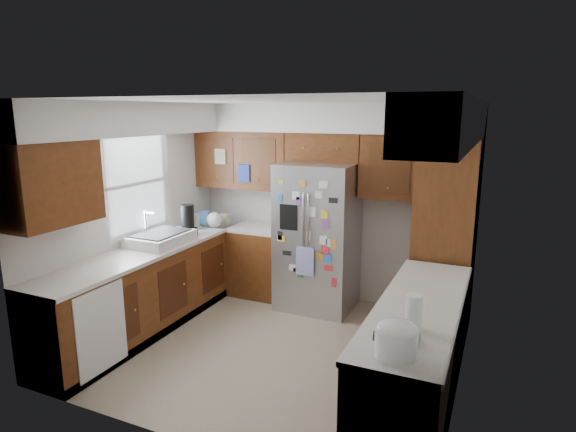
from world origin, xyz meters
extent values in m
plane|color=gray|center=(0.00, 0.00, 0.00)|extent=(3.60, 3.60, 0.00)
cube|color=beige|center=(0.00, 1.60, 1.25)|extent=(3.60, 0.04, 2.50)
cube|color=beige|center=(-1.80, 0.00, 1.25)|extent=(0.04, 3.20, 2.50)
cube|color=beige|center=(1.80, 0.00, 1.25)|extent=(0.04, 3.20, 2.50)
cube|color=beige|center=(0.00, -1.60, 1.25)|extent=(3.60, 0.04, 2.50)
cube|color=white|center=(0.00, 0.00, 2.51)|extent=(3.60, 3.20, 0.02)
cube|color=silver|center=(0.00, 1.41, 2.33)|extent=(3.60, 0.38, 0.35)
cube|color=silver|center=(-1.61, 0.00, 2.33)|extent=(0.38, 3.20, 0.35)
cube|color=silver|center=(1.61, 0.00, 2.33)|extent=(0.38, 3.20, 0.35)
cube|color=#46250D|center=(-1.14, 1.43, 1.77)|extent=(1.33, 0.34, 0.75)
cube|color=#46250D|center=(1.14, 1.43, 1.77)|extent=(1.33, 0.34, 0.75)
cube|color=#46250D|center=(-1.63, -1.15, 1.77)|extent=(0.34, 0.85, 0.75)
cube|color=white|center=(-1.79, 0.10, 1.60)|extent=(0.02, 0.90, 1.05)
cube|color=white|center=(-1.75, 0.10, 1.60)|extent=(0.01, 1.02, 1.15)
cube|color=#1C2CA6|center=(-1.03, 1.24, 1.62)|extent=(0.16, 0.02, 0.22)
cube|color=beige|center=(-1.39, 1.24, 1.82)|extent=(0.16, 0.02, 0.20)
cube|color=#46250D|center=(-1.50, -0.30, 0.44)|extent=(0.60, 2.60, 0.88)
cube|color=#46250D|center=(-0.83, 1.30, 0.44)|extent=(0.75, 0.60, 0.88)
cube|color=silver|center=(-1.50, -0.30, 0.90)|extent=(0.63, 2.60, 0.04)
cube|color=silver|center=(-0.83, 1.30, 0.90)|extent=(0.75, 0.60, 0.04)
cube|color=black|center=(-1.50, -0.30, 0.05)|extent=(0.60, 2.60, 0.10)
cube|color=silver|center=(-1.19, -1.15, 0.46)|extent=(0.01, 0.58, 0.80)
cube|color=#46250D|center=(1.50, -0.47, 0.44)|extent=(0.60, 2.25, 0.88)
cube|color=silver|center=(1.50, -0.47, 0.90)|extent=(0.63, 2.25, 0.04)
cube|color=black|center=(1.50, -0.47, 0.05)|extent=(0.60, 2.25, 0.10)
cube|color=#46250D|center=(1.50, 1.15, 1.07)|extent=(0.60, 0.90, 2.15)
cube|color=#ABABB0|center=(0.00, 1.21, 0.90)|extent=(0.90, 0.75, 1.80)
cylinder|color=silver|center=(-0.03, 0.82, 1.05)|extent=(0.02, 0.02, 0.90)
cylinder|color=silver|center=(0.03, 0.82, 1.05)|extent=(0.02, 0.02, 0.90)
cube|color=black|center=(-0.22, 0.83, 1.20)|extent=(0.22, 0.01, 0.30)
cube|color=silver|center=(0.00, 0.80, 0.70)|extent=(0.22, 0.01, 0.34)
cube|color=orange|center=(0.34, 0.82, 0.94)|extent=(0.07, 0.00, 0.12)
cube|color=red|center=(-0.10, 0.82, 0.57)|extent=(0.10, 0.00, 0.05)
cube|color=white|center=(-0.17, 0.82, 0.59)|extent=(0.09, 0.00, 0.07)
cube|color=yellow|center=(-0.32, 0.82, 0.93)|extent=(0.10, 0.00, 0.07)
cube|color=red|center=(0.24, 0.82, 0.86)|extent=(0.10, 0.00, 0.09)
cube|color=#8C4C99|center=(-0.10, 0.82, 1.40)|extent=(0.05, 0.00, 0.10)
cube|color=white|center=(-0.13, 0.82, 1.46)|extent=(0.09, 0.00, 0.09)
cube|color=white|center=(0.21, 0.82, 0.97)|extent=(0.09, 0.00, 0.10)
cube|color=green|center=(-0.07, 0.82, 0.53)|extent=(0.07, 0.00, 0.09)
cube|color=yellow|center=(0.05, 0.82, 0.77)|extent=(0.08, 0.00, 0.05)
cube|color=orange|center=(-0.05, 0.82, 1.61)|extent=(0.08, 0.00, 0.07)
cube|color=#8C4C99|center=(0.23, 0.82, 1.17)|extent=(0.09, 0.00, 0.10)
cube|color=orange|center=(0.17, 0.82, 0.78)|extent=(0.09, 0.00, 0.09)
cube|color=white|center=(0.15, 0.82, 1.49)|extent=(0.08, 0.00, 0.08)
cube|color=white|center=(0.20, 0.82, 1.61)|extent=(0.10, 0.00, 0.08)
cube|color=yellow|center=(-0.32, 0.82, 1.61)|extent=(0.06, 0.00, 0.05)
cube|color=red|center=(0.28, 0.82, 0.65)|extent=(0.10, 0.00, 0.06)
cube|color=black|center=(-0.24, 0.82, 0.77)|extent=(0.11, 0.00, 0.05)
cube|color=black|center=(-0.33, 0.82, 0.97)|extent=(0.06, 0.00, 0.11)
cube|color=white|center=(0.04, 0.82, 1.00)|extent=(0.05, 0.00, 0.12)
cube|color=red|center=(0.35, 0.82, 0.49)|extent=(0.06, 0.00, 0.11)
cube|color=black|center=(0.32, 0.82, 1.44)|extent=(0.11, 0.00, 0.06)
cube|color=yellow|center=(0.22, 0.82, 1.27)|extent=(0.08, 0.00, 0.09)
cube|color=blue|center=(-0.33, 0.82, 1.42)|extent=(0.05, 0.00, 0.09)
cube|color=blue|center=(0.27, 0.82, 0.76)|extent=(0.09, 0.00, 0.11)
cube|color=white|center=(0.28, 0.82, 0.95)|extent=(0.06, 0.00, 0.09)
cube|color=white|center=(0.06, 0.82, 1.29)|extent=(0.11, 0.00, 0.11)
cube|color=blue|center=(0.05, 0.82, 0.59)|extent=(0.09, 0.00, 0.08)
cube|color=#46250D|center=(0.00, 1.43, 1.98)|extent=(0.96, 0.34, 0.35)
sphere|color=#2827BB|center=(-0.22, 1.37, 2.29)|extent=(0.29, 0.29, 0.29)
cylinder|color=black|center=(0.32, 1.41, 2.24)|extent=(0.32, 0.32, 0.18)
ellipsoid|color=#333338|center=(0.32, 1.41, 2.33)|extent=(0.29, 0.29, 0.13)
cube|color=silver|center=(-1.50, 0.10, 0.98)|extent=(0.52, 0.70, 0.12)
cube|color=black|center=(-1.50, 0.10, 1.04)|extent=(0.44, 0.60, 0.02)
cylinder|color=silver|center=(-1.70, 0.10, 1.14)|extent=(0.02, 0.02, 0.30)
cylinder|color=silver|center=(-1.64, 0.10, 1.27)|extent=(0.16, 0.02, 0.02)
cube|color=gold|center=(-1.30, -0.10, 0.94)|extent=(0.10, 0.18, 0.04)
cube|color=black|center=(-1.44, 0.55, 0.97)|extent=(0.18, 0.14, 0.10)
cylinder|color=black|center=(-1.44, 0.55, 1.16)|extent=(0.16, 0.16, 0.28)
cylinder|color=#ABABB0|center=(-1.54, 0.81, 1.02)|extent=(0.14, 0.14, 0.20)
sphere|color=silver|center=(-1.37, 1.03, 1.02)|extent=(0.20, 0.20, 0.20)
cube|color=#3F72B2|center=(-1.57, 1.14, 1.01)|extent=(0.14, 0.10, 0.18)
cube|color=#BFB28C|center=(-1.35, 1.25, 0.99)|extent=(0.10, 0.08, 0.14)
cylinder|color=silver|center=(-1.53, 0.47, 0.98)|extent=(0.08, 0.08, 0.11)
cylinder|color=white|center=(1.50, -1.38, 1.01)|extent=(0.27, 0.27, 0.18)
ellipsoid|color=white|center=(1.50, -1.38, 1.10)|extent=(0.26, 0.26, 0.12)
cube|color=black|center=(1.37, -1.38, 1.03)|extent=(0.04, 0.06, 0.04)
cylinder|color=white|center=(1.53, -0.95, 1.04)|extent=(0.11, 0.11, 0.25)
camera|label=1|loc=(2.01, -4.14, 2.40)|focal=30.00mm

